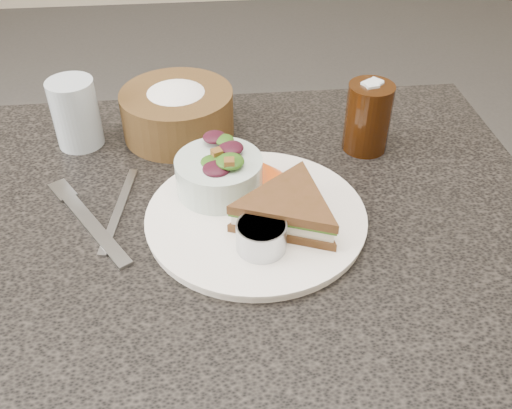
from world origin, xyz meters
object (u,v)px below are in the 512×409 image
at_px(dressing_ramekin, 261,236).
at_px(water_glass, 76,113).
at_px(dinner_plate, 256,217).
at_px(cola_glass, 368,114).
at_px(salad_bowl, 219,169).
at_px(sandwich, 289,209).
at_px(bread_basket, 177,106).
at_px(dining_table, 219,367).

xyz_separation_m(dressing_ramekin, water_glass, (-0.27, 0.30, 0.02)).
relative_size(dinner_plate, cola_glass, 2.42).
bearing_deg(cola_glass, water_glass, 172.54).
bearing_deg(dinner_plate, salad_bowl, 127.64).
distance_m(dinner_plate, cola_glass, 0.27).
relative_size(dinner_plate, sandwich, 1.79).
bearing_deg(bread_basket, dressing_ramekin, -71.14).
height_order(dining_table, water_glass, water_glass).
bearing_deg(dressing_ramekin, cola_glass, 50.28).
bearing_deg(dining_table, salad_bowl, 60.63).
bearing_deg(cola_glass, dressing_ramekin, -129.72).
distance_m(sandwich, water_glass, 0.40).
bearing_deg(cola_glass, dining_table, -151.63).
xyz_separation_m(salad_bowl, cola_glass, (0.25, 0.11, 0.01)).
relative_size(dining_table, dressing_ramekin, 15.22).
relative_size(dinner_plate, salad_bowl, 2.42).
height_order(dining_table, sandwich, sandwich).
bearing_deg(dinner_plate, dining_table, 158.45).
bearing_deg(bread_basket, water_glass, -174.74).
bearing_deg(bread_basket, dining_table, -79.50).
relative_size(dinner_plate, bread_basket, 1.62).
distance_m(dinner_plate, bread_basket, 0.27).
bearing_deg(salad_bowl, dinner_plate, -52.36).
bearing_deg(dressing_ramekin, water_glass, 132.12).
relative_size(dinner_plate, dressing_ramekin, 4.64).
xyz_separation_m(sandwich, water_glass, (-0.31, 0.25, 0.02)).
xyz_separation_m(dressing_ramekin, bread_basket, (-0.11, 0.32, 0.02)).
xyz_separation_m(dinner_plate, salad_bowl, (-0.05, 0.06, 0.04)).
distance_m(cola_glass, water_glass, 0.47).
bearing_deg(bread_basket, dinner_plate, -66.36).
relative_size(dressing_ramekin, cola_glass, 0.52).
distance_m(salad_bowl, water_glass, 0.28).
relative_size(cola_glass, water_glass, 1.11).
bearing_deg(dressing_ramekin, sandwich, 48.07).
bearing_deg(cola_glass, dinner_plate, -139.43).
bearing_deg(salad_bowl, dressing_ramekin, -70.08).
bearing_deg(salad_bowl, bread_basket, 108.10).
xyz_separation_m(salad_bowl, water_glass, (-0.22, 0.17, 0.01)).
xyz_separation_m(dressing_ramekin, cola_glass, (0.20, 0.24, 0.03)).
distance_m(dining_table, dressing_ramekin, 0.42).
xyz_separation_m(bread_basket, water_glass, (-0.16, -0.02, 0.00)).
distance_m(sandwich, cola_glass, 0.25).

